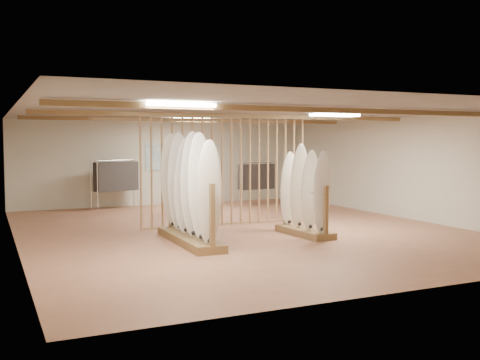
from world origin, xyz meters
name	(u,v)px	position (x,y,z in m)	size (l,w,h in m)	color
floor	(240,230)	(0.00, 0.00, 0.00)	(12.00, 12.00, 0.00)	#A96F52
ceiling	(240,113)	(0.00, 0.00, 2.80)	(12.00, 12.00, 0.00)	gray
wall_back	(166,163)	(0.00, 6.00, 1.40)	(12.00, 12.00, 0.00)	beige
wall_front	(417,193)	(0.00, -6.00, 1.40)	(12.00, 12.00, 0.00)	beige
wall_left	(14,177)	(-5.00, 0.00, 1.40)	(12.00, 12.00, 0.00)	beige
wall_right	(405,167)	(5.00, 0.00, 1.40)	(12.00, 12.00, 0.00)	beige
ceiling_slats	(240,116)	(0.00, 0.00, 2.72)	(9.50, 6.12, 0.10)	olive
light_panels	(240,115)	(0.00, 0.00, 2.74)	(1.20, 0.35, 0.06)	white
bamboo_partition	(227,170)	(0.00, 0.80, 1.40)	(4.45, 0.05, 2.78)	#A87F52
poster	(166,157)	(0.00, 5.98, 1.60)	(1.40, 0.03, 0.90)	#377EC2
rack_left	(189,207)	(-1.68, -1.14, 0.77)	(0.66, 2.78, 2.23)	olive
rack_right	(305,206)	(1.01, -1.30, 0.67)	(0.64, 1.73, 1.98)	olive
clothing_rack_a	(116,176)	(-1.82, 5.27, 1.03)	(1.43, 0.74, 1.58)	silver
clothing_rack_b	(256,177)	(2.65, 4.50, 0.95)	(1.35, 0.52, 1.46)	silver
shopper_a	(177,180)	(-0.43, 3.52, 0.98)	(0.72, 0.49, 1.96)	#26242B
shopper_b	(189,180)	(-0.17, 3.14, 0.99)	(0.96, 0.75, 1.99)	#322A26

